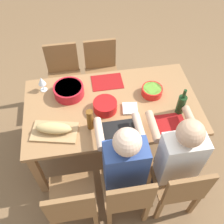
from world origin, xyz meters
name	(u,v)px	position (x,y,z in m)	size (l,w,h in m)	color
ground_plane	(112,145)	(0.00, 0.00, 0.00)	(8.00, 8.00, 0.00)	brown
dining_table	(112,110)	(0.00, 0.00, 0.65)	(1.68, 0.95, 0.74)	#9E7044
chair_far_left	(64,74)	(-0.46, 0.79, 0.48)	(0.40, 0.40, 0.85)	olive
chair_near_left	(73,204)	(-0.46, -0.79, 0.48)	(0.40, 0.40, 0.85)	olive
chair_near_right	(179,186)	(0.46, -0.79, 0.48)	(0.40, 0.40, 0.85)	olive
diner_near_right	(177,155)	(0.46, -0.61, 0.70)	(0.41, 0.53, 1.20)	#2D2D38
chair_near_center	(127,195)	(0.00, -0.79, 0.48)	(0.40, 0.40, 0.85)	olive
diner_near_center	(124,163)	(0.00, -0.61, 0.70)	(0.41, 0.53, 1.20)	#2D2D38
chair_far_center	(102,70)	(0.00, 0.79, 0.48)	(0.40, 0.40, 0.85)	olive
serving_bowl_salad	(152,91)	(0.41, 0.08, 0.79)	(0.20, 0.20, 0.08)	red
serving_bowl_pasta	(105,106)	(-0.07, -0.05, 0.80)	(0.22, 0.22, 0.10)	red
serving_bowl_greens	(69,90)	(-0.40, 0.20, 0.80)	(0.30, 0.30, 0.10)	#B21923
cutting_board	(55,132)	(-0.55, -0.23, 0.75)	(0.40, 0.22, 0.02)	tan
bread_loaf	(54,128)	(-0.55, -0.23, 0.81)	(0.32, 0.11, 0.09)	tan
wine_bottle	(181,104)	(0.61, -0.19, 0.85)	(0.08, 0.08, 0.29)	#193819
beer_bottle	(90,120)	(-0.23, -0.23, 0.85)	(0.06, 0.06, 0.22)	brown
wine_glass	(42,82)	(-0.65, 0.31, 0.86)	(0.08, 0.08, 0.17)	silver
placemat_near_right	(168,124)	(0.46, -0.31, 0.74)	(0.32, 0.23, 0.01)	maroon
placemat_near_center	(118,131)	(0.00, -0.31, 0.74)	(0.32, 0.23, 0.01)	black
placemat_far_center	(107,82)	(0.00, 0.31, 0.74)	(0.32, 0.23, 0.01)	maroon
napkin_stack	(130,109)	(0.16, -0.08, 0.75)	(0.14, 0.14, 0.02)	white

